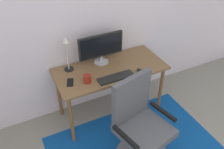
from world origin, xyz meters
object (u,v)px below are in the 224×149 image
monitor (101,47)px  cell_phone (70,82)px  keyboard (116,77)px  desk_lamp (67,49)px  office_chair (140,131)px  coffee_cup (87,79)px  computer_mouse (140,71)px  desk (110,73)px

monitor → cell_phone: bearing=-154.8°
keyboard → cell_phone: size_ratio=3.07×
desk_lamp → office_chair: 1.21m
monitor → desk_lamp: size_ratio=1.30×
coffee_cup → monitor: bearing=44.7°
office_chair → cell_phone: bearing=112.0°
computer_mouse → cell_phone: 0.82m
monitor → keyboard: bearing=-87.7°
monitor → office_chair: 1.08m
keyboard → cell_phone: keyboard is taller
desk → computer_mouse: size_ratio=12.95×
coffee_cup → desk: bearing=21.3°
desk → monitor: 0.34m
monitor → office_chair: size_ratio=0.55×
computer_mouse → coffee_cup: coffee_cup is taller
keyboard → computer_mouse: bearing=-3.8°
coffee_cup → cell_phone: bearing=157.2°
desk → keyboard: bearing=-97.5°
keyboard → computer_mouse: (0.31, -0.02, 0.01)m
desk → desk_lamp: size_ratio=3.13×
desk → desk_lamp: desk_lamp is taller
desk_lamp → monitor: bearing=-3.0°
coffee_cup → desk_lamp: 0.41m
computer_mouse → desk_lamp: 0.88m
desk → monitor: monitor is taller
keyboard → monitor: bearing=92.3°
desk → keyboard: size_ratio=3.13×
monitor → desk_lamp: desk_lamp is taller
desk → office_chair: office_chair is taller
cell_phone → monitor: bearing=45.7°
keyboard → coffee_cup: coffee_cup is taller
office_chair → desk_lamp: bearing=101.0°
computer_mouse → office_chair: office_chair is taller
monitor → office_chair: (0.01, -0.93, -0.54)m
desk → monitor: (-0.04, 0.17, 0.30)m
coffee_cup → keyboard: bearing=-12.7°
coffee_cup → cell_phone: size_ratio=0.65×
cell_phone → desk_lamp: size_ratio=0.33×
monitor → computer_mouse: (0.32, -0.39, -0.20)m
monitor → coffee_cup: (-0.30, -0.30, -0.17)m
computer_mouse → coffee_cup: (-0.63, 0.09, 0.03)m
office_chair → keyboard: bearing=76.8°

